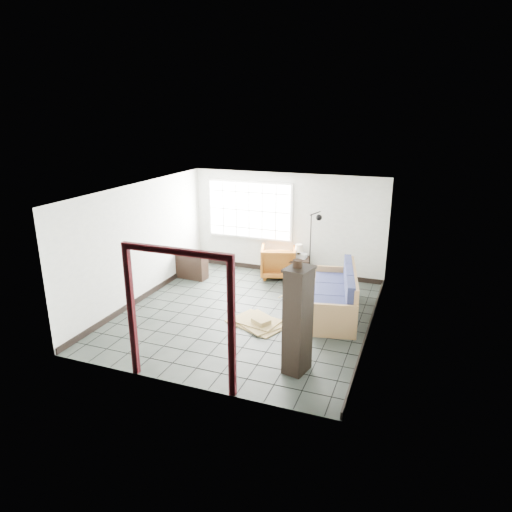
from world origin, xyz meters
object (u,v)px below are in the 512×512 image
at_px(armchair, 278,260).
at_px(tall_shelf, 298,320).
at_px(side_table, 299,262).
at_px(futon_sofa, 337,298).

distance_m(armchair, tall_shelf, 4.47).
bearing_deg(side_table, tall_shelf, -74.86).
xyz_separation_m(futon_sofa, tall_shelf, (-0.18, -2.40, 0.55)).
bearing_deg(tall_shelf, armchair, 124.40).
bearing_deg(tall_shelf, futon_sofa, 98.11).
height_order(armchair, side_table, armchair).
relative_size(side_table, tall_shelf, 0.34).
distance_m(armchair, side_table, 0.54).
height_order(side_table, tall_shelf, tall_shelf).
distance_m(futon_sofa, armchair, 2.53).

